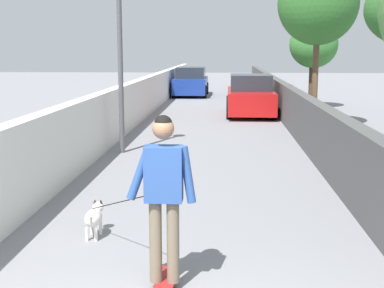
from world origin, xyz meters
name	(u,v)px	position (x,y,z in m)	size (l,w,h in m)	color
ground_plane	(211,124)	(14.00, 0.00, 0.00)	(80.00, 80.00, 0.00)	gray
wall_left	(125,109)	(12.00, 2.56, 0.71)	(48.00, 0.30, 1.43)	silver
fence_right	(296,112)	(12.00, -2.56, 0.64)	(48.00, 0.30, 1.28)	#4C4C4C
tree_right_near	(318,3)	(13.00, -3.24, 3.84)	(2.44, 2.44, 5.12)	brown
tree_right_far	(314,45)	(19.00, -4.12, 2.65)	(2.01, 2.01, 3.66)	#473523
lamp_post	(119,23)	(8.80, 2.01, 3.07)	(0.36, 0.36, 4.52)	#4C4C51
skateboard	(165,283)	(1.50, 0.13, 0.07)	(0.80, 0.20, 0.08)	maroon
person_skateboarder	(164,186)	(1.50, 0.13, 1.11)	(0.22, 0.71, 1.74)	#726651
dog	(94,217)	(2.99, 1.24, 0.27)	(1.80, 1.23, 1.06)	white
car_near	(250,96)	(16.39, -1.41, 0.71)	(3.90, 1.80, 1.54)	#B71414
car_far	(191,82)	(24.94, 1.41, 0.71)	(4.13, 1.80, 1.54)	navy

